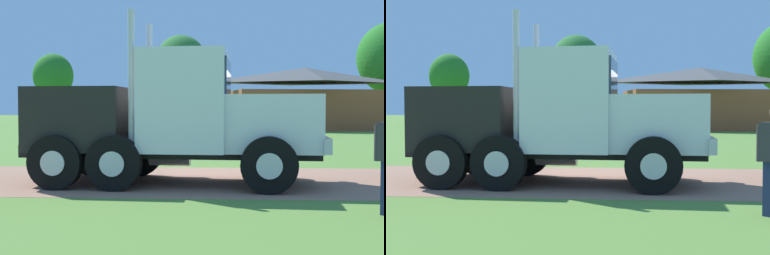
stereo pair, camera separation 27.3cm
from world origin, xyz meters
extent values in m
plane|color=#598235|center=(0.00, 0.00, 0.00)|extent=(200.00, 200.00, 0.00)
cube|color=#9D7059|center=(0.00, 0.00, 0.00)|extent=(120.00, 5.03, 0.01)
cube|color=black|center=(-0.57, -0.52, 0.76)|extent=(6.60, 2.02, 0.28)
cube|color=white|center=(1.68, -0.67, 1.37)|extent=(2.13, 2.21, 1.23)
cube|color=silver|center=(2.73, -0.74, 0.94)|extent=(0.31, 2.29, 0.32)
cube|color=white|center=(-0.22, -0.54, 1.85)|extent=(1.98, 2.50, 2.19)
cube|color=#2D3D4C|center=(0.70, -0.61, 2.29)|extent=(0.17, 1.98, 0.96)
cylinder|color=silver|center=(-1.19, 0.47, 2.25)|extent=(0.14, 0.14, 2.98)
cylinder|color=silver|center=(-1.32, -1.41, 2.25)|extent=(0.14, 0.14, 2.98)
cylinder|color=silver|center=(-0.70, 0.53, 0.54)|extent=(1.03, 0.59, 0.52)
cube|color=black|center=(-2.57, -0.39, 1.46)|extent=(2.24, 2.51, 1.40)
cylinder|color=black|center=(1.66, 0.52, 0.57)|extent=(1.16, 0.38, 1.14)
cylinder|color=silver|center=(1.67, 0.68, 0.57)|extent=(0.52, 0.07, 0.51)
cylinder|color=black|center=(1.50, -1.85, 0.57)|extent=(1.16, 0.38, 1.14)
cylinder|color=silver|center=(1.49, -2.01, 0.57)|extent=(0.52, 0.07, 0.51)
cylinder|color=black|center=(-2.74, 0.82, 0.57)|extent=(1.16, 0.38, 1.14)
cylinder|color=silver|center=(-2.73, 0.98, 0.57)|extent=(0.52, 0.07, 0.51)
cylinder|color=black|center=(-2.90, -1.56, 0.57)|extent=(1.16, 0.38, 1.14)
cylinder|color=silver|center=(-2.91, -1.72, 0.57)|extent=(0.52, 0.07, 0.51)
cylinder|color=black|center=(-1.49, 0.73, 0.57)|extent=(1.16, 0.38, 1.14)
cylinder|color=silver|center=(-1.48, 0.89, 0.57)|extent=(0.52, 0.07, 0.51)
cylinder|color=black|center=(-1.65, -1.64, 0.57)|extent=(1.16, 0.38, 1.14)
cylinder|color=silver|center=(-1.66, -1.80, 0.57)|extent=(0.52, 0.07, 0.51)
cylinder|color=#2D2D33|center=(3.06, -3.64, 1.15)|extent=(0.10, 0.10, 0.58)
cube|color=brown|center=(7.07, 27.80, 1.50)|extent=(11.65, 7.39, 3.01)
pyramid|color=#4D4D4D|center=(7.07, 27.80, 4.16)|extent=(12.23, 7.76, 1.16)
cube|color=black|center=(5.86, 24.60, 1.10)|extent=(1.79, 0.31, 2.20)
cylinder|color=#513823|center=(-16.73, 40.48, 1.68)|extent=(0.44, 0.44, 3.35)
ellipsoid|color=#287223|center=(-16.73, 40.48, 5.01)|extent=(4.13, 4.13, 4.55)
cylinder|color=#513823|center=(-3.27, 38.22, 1.93)|extent=(0.44, 0.44, 3.86)
ellipsoid|color=#2E7130|center=(-3.27, 38.22, 5.93)|extent=(5.19, 5.19, 5.71)
camera|label=1|loc=(0.52, -12.04, 1.72)|focal=48.08mm
camera|label=2|loc=(0.79, -12.02, 1.72)|focal=48.08mm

